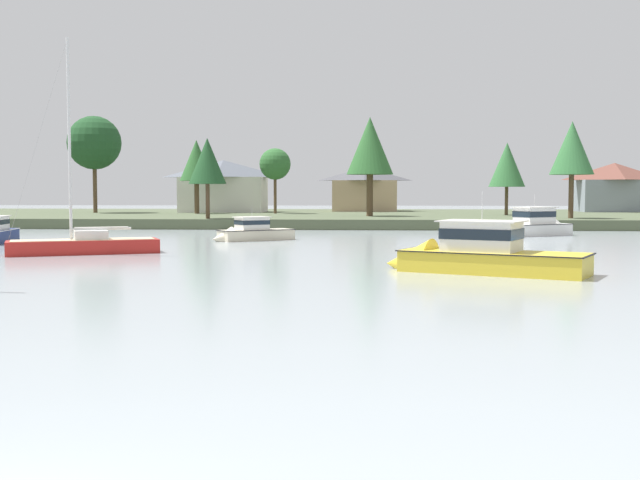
% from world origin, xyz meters
% --- Properties ---
extents(far_shore_bank, '(173.63, 45.38, 1.04)m').
position_xyz_m(far_shore_bank, '(0.00, 92.09, 0.52)').
color(far_shore_bank, '#4C563D').
rests_on(far_shore_bank, ground).
extents(cruiser_white, '(8.37, 6.63, 4.60)m').
position_xyz_m(cruiser_white, '(19.44, 61.42, 0.61)').
color(cruiser_white, white).
rests_on(cruiser_white, ground).
extents(sailboat_red, '(9.25, 5.93, 13.78)m').
position_xyz_m(sailboat_red, '(-12.84, 39.19, 0.28)').
color(sailboat_red, '#B2231E').
rests_on(sailboat_red, ground).
extents(cruiser_yellow, '(10.16, 6.77, 4.97)m').
position_xyz_m(cruiser_yellow, '(9.70, 29.72, 0.58)').
color(cruiser_yellow, gold).
rests_on(cruiser_yellow, ground).
extents(cruiser_cream, '(6.65, 5.53, 3.34)m').
position_xyz_m(cruiser_cream, '(-4.71, 52.61, 0.43)').
color(cruiser_cream, beige).
rests_on(cruiser_cream, ground).
extents(shore_tree_center, '(6.95, 6.95, 12.57)m').
position_xyz_m(shore_tree_center, '(-31.23, 91.96, 10.11)').
color(shore_tree_center, brown).
rests_on(shore_tree_center, far_shore_bank).
extents(shore_tree_far_left, '(3.96, 3.96, 8.20)m').
position_xyz_m(shore_tree_far_left, '(-7.33, 90.15, 7.23)').
color(shore_tree_far_left, brown).
rests_on(shore_tree_far_left, far_shore_bank).
extents(shore_tree_left_mid, '(4.51, 4.51, 10.05)m').
position_xyz_m(shore_tree_left_mid, '(25.54, 74.90, 8.28)').
color(shore_tree_left_mid, brown).
rests_on(shore_tree_left_mid, far_shore_bank).
extents(shore_tree_center_left, '(3.85, 3.85, 8.27)m').
position_xyz_m(shore_tree_center_left, '(-11.95, 71.42, 6.92)').
color(shore_tree_center_left, brown).
rests_on(shore_tree_center_left, far_shore_bank).
extents(shore_tree_left, '(5.28, 5.28, 11.16)m').
position_xyz_m(shore_tree_left, '(4.63, 80.68, 8.88)').
color(shore_tree_left, brown).
rests_on(shore_tree_left, far_shore_bank).
extents(shore_tree_inland_a, '(4.25, 4.25, 8.53)m').
position_xyz_m(shore_tree_inland_a, '(20.75, 85.79, 6.95)').
color(shore_tree_inland_a, brown).
rests_on(shore_tree_inland_a, far_shore_bank).
extents(shore_tree_right, '(4.19, 4.19, 9.23)m').
position_xyz_m(shore_tree_right, '(-17.11, 89.07, 7.63)').
color(shore_tree_right, brown).
rests_on(shore_tree_right, far_shore_bank).
extents(cottage_hillside, '(10.24, 7.00, 6.68)m').
position_xyz_m(cottage_hillside, '(38.04, 101.98, 4.50)').
color(cottage_hillside, gray).
rests_on(cottage_hillside, far_shore_bank).
extents(cottage_near_water, '(12.03, 7.12, 6.98)m').
position_xyz_m(cottage_near_water, '(-15.14, 96.51, 4.65)').
color(cottage_near_water, silver).
rests_on(cottage_near_water, far_shore_bank).
extents(cottage_eastern, '(9.58, 8.59, 6.18)m').
position_xyz_m(cottage_eastern, '(3.83, 103.08, 4.24)').
color(cottage_eastern, tan).
rests_on(cottage_eastern, far_shore_bank).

